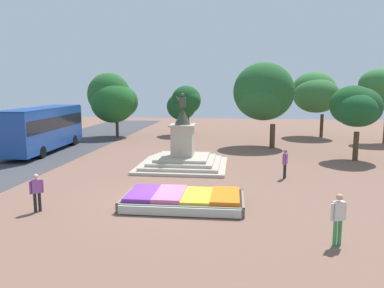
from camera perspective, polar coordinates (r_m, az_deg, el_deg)
ground_plane at (r=17.46m, az=-4.95°, el=-8.59°), size 90.59×90.59×0.00m
flower_planter at (r=16.61m, az=-1.36°, el=-8.50°), size 5.29×3.02×0.60m
statue_monument at (r=24.34m, az=-1.43°, el=-1.71°), size 5.65×5.65×4.79m
city_bus at (r=32.17m, az=-21.69°, el=2.49°), size 2.93×10.33×3.55m
pedestrian_with_handbag at (r=16.94m, az=-22.60°, el=-6.50°), size 0.45×0.42×1.63m
pedestrian_near_planter at (r=21.90m, az=13.99°, el=-2.62°), size 0.33×0.54×1.69m
pedestrian_crossing_plaza at (r=13.34m, az=21.41°, el=-10.12°), size 0.54×0.34×1.76m
park_tree_far_left at (r=39.99m, az=-1.14°, el=6.26°), size 3.70×3.43×5.29m
park_tree_behind_statue at (r=28.70m, az=23.70°, el=5.14°), size 3.61×3.89×5.27m
park_tree_street_side at (r=39.51m, az=-11.93°, el=6.67°), size 5.05×4.91×6.58m
park_tree_mid_canopy at (r=40.85m, az=18.23°, el=7.44°), size 4.64×5.28×6.69m
park_tree_distant at (r=32.97m, az=10.76°, el=7.45°), size 5.23×4.88×7.25m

